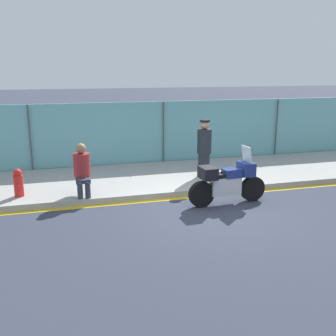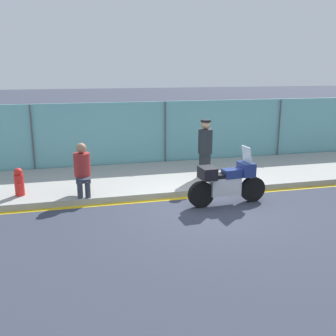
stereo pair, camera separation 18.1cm
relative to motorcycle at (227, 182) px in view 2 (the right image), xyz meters
name	(u,v)px [view 2 (the right image)]	position (x,y,z in m)	size (l,w,h in m)	color
ground_plane	(209,209)	(-0.54, -0.21, -0.60)	(120.00, 120.00, 0.00)	#333847
sidewalk	(179,176)	(-0.54, 2.58, -0.52)	(32.96, 3.53, 0.17)	#9E9E99
curb_paint_stripe	(197,197)	(-0.54, 0.72, -0.60)	(32.96, 0.18, 0.01)	gold
storefront_fence	(165,134)	(-0.54, 4.43, 0.54)	(31.31, 0.17, 2.29)	#6BB2B7
motorcycle	(227,182)	(0.00, 0.00, 0.00)	(2.13, 0.58, 1.48)	black
officer_standing	(205,148)	(0.14, 2.08, 0.45)	(0.43, 0.43, 1.75)	#1E2328
person_seated_on_curb	(82,166)	(-3.54, 1.29, 0.31)	(0.43, 0.71, 1.35)	#2D3342
fire_hydrant	(19,182)	(-5.16, 1.55, -0.07)	(0.24, 0.30, 0.74)	red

